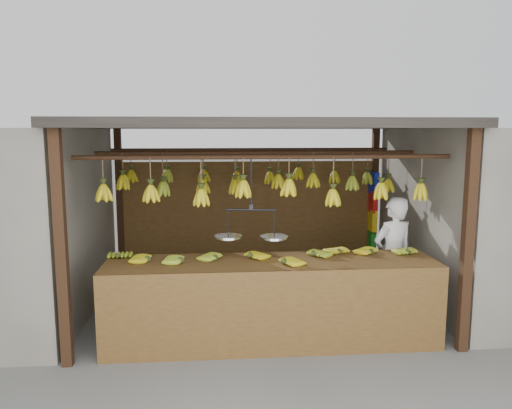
{
  "coord_description": "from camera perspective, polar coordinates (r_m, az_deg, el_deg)",
  "views": [
    {
      "loc": [
        -0.55,
        -6.23,
        2.28
      ],
      "look_at": [
        0.0,
        0.3,
        1.3
      ],
      "focal_mm": 35.0,
      "sensor_mm": 36.0,
      "label": 1
    }
  ],
  "objects": [
    {
      "name": "bag_bundles",
      "position": [
        8.08,
        13.19,
        -0.84
      ],
      "size": [
        0.08,
        0.26,
        1.3
      ],
      "color": "#1426BF",
      "rests_on": "ground"
    },
    {
      "name": "counter",
      "position": [
        5.28,
        1.91,
        -8.75
      ],
      "size": [
        3.53,
        0.81,
        0.96
      ],
      "color": "brown",
      "rests_on": "ground"
    },
    {
      "name": "balance_scale",
      "position": [
        5.36,
        -0.56,
        -3.3
      ],
      "size": [
        0.78,
        0.36,
        0.87
      ],
      "color": "black",
      "rests_on": "ground"
    },
    {
      "name": "hanging_bananas",
      "position": [
        6.28,
        0.28,
        2.4
      ],
      "size": [
        3.61,
        2.24,
        0.39
      ],
      "color": "#B7A413",
      "rests_on": "ground"
    },
    {
      "name": "stall",
      "position": [
        6.59,
        -0.02,
        5.82
      ],
      "size": [
        4.3,
        3.3,
        2.4
      ],
      "color": "black",
      "rests_on": "ground"
    },
    {
      "name": "vendor",
      "position": [
        6.31,
        15.36,
        -5.88
      ],
      "size": [
        0.63,
        0.51,
        1.49
      ],
      "primitive_type": "imported",
      "rotation": [
        0.0,
        0.0,
        3.46
      ],
      "color": "white",
      "rests_on": "ground"
    },
    {
      "name": "ground",
      "position": [
        6.66,
        0.22,
        -11.52
      ],
      "size": [
        80.0,
        80.0,
        0.0
      ],
      "primitive_type": "plane",
      "color": "#5B5B57"
    }
  ]
}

